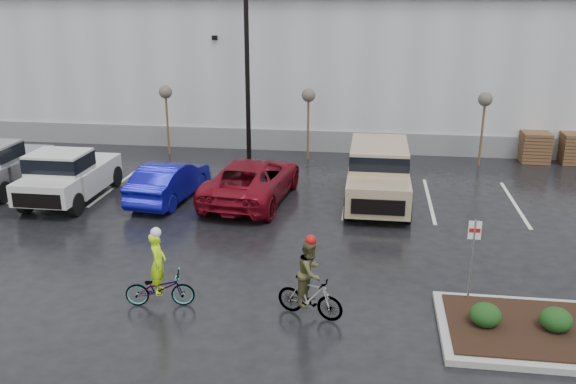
# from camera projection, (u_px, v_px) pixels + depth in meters

# --- Properties ---
(ground) EXTENTS (120.00, 120.00, 0.00)m
(ground) POSITION_uv_depth(u_px,v_px,m) (311.00, 298.00, 15.14)
(ground) COLOR black
(ground) RESTS_ON ground
(warehouse) EXTENTS (60.50, 15.50, 7.20)m
(warehouse) POSITION_uv_depth(u_px,v_px,m) (352.00, 57.00, 34.65)
(warehouse) COLOR silver
(warehouse) RESTS_ON ground
(wooded_ridge) EXTENTS (80.00, 25.00, 6.00)m
(wooded_ridge) POSITION_uv_depth(u_px,v_px,m) (362.00, 38.00, 56.48)
(wooded_ridge) COLOR #1F3516
(wooded_ridge) RESTS_ON ground
(lamppost) EXTENTS (0.50, 1.00, 9.22)m
(lamppost) POSITION_uv_depth(u_px,v_px,m) (246.00, 30.00, 25.15)
(lamppost) COLOR black
(lamppost) RESTS_ON ground
(sapling_west) EXTENTS (0.60, 0.60, 3.20)m
(sapling_west) POSITION_uv_depth(u_px,v_px,m) (166.00, 96.00, 27.55)
(sapling_west) COLOR #4A351D
(sapling_west) RESTS_ON ground
(sapling_mid) EXTENTS (0.60, 0.60, 3.20)m
(sapling_mid) POSITION_uv_depth(u_px,v_px,m) (308.00, 99.00, 26.69)
(sapling_mid) COLOR #4A351D
(sapling_mid) RESTS_ON ground
(sapling_east) EXTENTS (0.60, 0.60, 3.20)m
(sapling_east) POSITION_uv_depth(u_px,v_px,m) (485.00, 103.00, 25.70)
(sapling_east) COLOR #4A351D
(sapling_east) RESTS_ON ground
(pallet_stack_a) EXTENTS (1.20, 1.20, 1.35)m
(pallet_stack_a) POSITION_uv_depth(u_px,v_px,m) (535.00, 147.00, 26.96)
(pallet_stack_a) COLOR #4A351D
(pallet_stack_a) RESTS_ON ground
(pallet_stack_b) EXTENTS (1.20, 1.20, 1.35)m
(pallet_stack_b) POSITION_uv_depth(u_px,v_px,m) (575.00, 148.00, 26.73)
(pallet_stack_b) COLOR #4A351D
(pallet_stack_b) RESTS_ON ground
(shrub_a) EXTENTS (0.70, 0.70, 0.52)m
(shrub_a) POSITION_uv_depth(u_px,v_px,m) (485.00, 315.00, 13.54)
(shrub_a) COLOR #133312
(shrub_a) RESTS_ON curb_island
(shrub_b) EXTENTS (0.70, 0.70, 0.52)m
(shrub_b) POSITION_uv_depth(u_px,v_px,m) (556.00, 320.00, 13.34)
(shrub_b) COLOR #133312
(shrub_b) RESTS_ON curb_island
(fire_lane_sign) EXTENTS (0.30, 0.05, 2.20)m
(fire_lane_sign) POSITION_uv_depth(u_px,v_px,m) (473.00, 252.00, 14.38)
(fire_lane_sign) COLOR gray
(fire_lane_sign) RESTS_ON ground
(pickup_silver) EXTENTS (2.10, 5.20, 1.96)m
(pickup_silver) POSITION_uv_depth(u_px,v_px,m) (5.00, 162.00, 23.42)
(pickup_silver) COLOR #A0A1A7
(pickup_silver) RESTS_ON ground
(pickup_white) EXTENTS (2.10, 5.20, 1.96)m
(pickup_white) POSITION_uv_depth(u_px,v_px,m) (73.00, 172.00, 22.17)
(pickup_white) COLOR beige
(pickup_white) RESTS_ON ground
(car_blue) EXTENTS (2.00, 4.46, 1.42)m
(car_blue) POSITION_uv_depth(u_px,v_px,m) (169.00, 181.00, 22.04)
(car_blue) COLOR #0D0D90
(car_blue) RESTS_ON ground
(car_red) EXTENTS (3.12, 5.81, 1.55)m
(car_red) POSITION_uv_depth(u_px,v_px,m) (252.00, 180.00, 21.96)
(car_red) COLOR maroon
(car_red) RESTS_ON ground
(suv_tan) EXTENTS (2.20, 5.10, 2.06)m
(suv_tan) POSITION_uv_depth(u_px,v_px,m) (378.00, 176.00, 21.53)
(suv_tan) COLOR tan
(suv_tan) RESTS_ON ground
(cyclist_hivis) EXTENTS (1.74, 0.84, 2.02)m
(cyclist_hivis) POSITION_uv_depth(u_px,v_px,m) (159.00, 281.00, 14.61)
(cyclist_hivis) COLOR #3F3F44
(cyclist_hivis) RESTS_ON ground
(cyclist_olive) EXTENTS (1.65, 0.92, 2.05)m
(cyclist_olive) POSITION_uv_depth(u_px,v_px,m) (310.00, 287.00, 14.07)
(cyclist_olive) COLOR #3F3F44
(cyclist_olive) RESTS_ON ground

